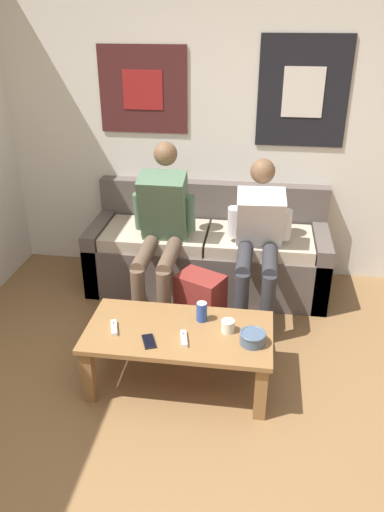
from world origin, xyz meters
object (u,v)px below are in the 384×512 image
(game_controller_near_left, at_px, (184,339))
(person_seated_adult, at_px, (161,227))
(cell_phone, at_px, (149,341))
(coffee_table, at_px, (179,339))
(pillar_candle, at_px, (228,326))
(drink_can_blue, at_px, (202,312))
(backpack, at_px, (200,305))
(ceramic_bowl, at_px, (253,337))
(game_controller_near_right, at_px, (114,328))
(person_seated_teen, at_px, (258,238))
(couch, at_px, (208,254))

(game_controller_near_left, bearing_deg, person_seated_adult, 108.31)
(cell_phone, bearing_deg, coffee_table, 43.64)
(coffee_table, bearing_deg, pillar_candle, 5.61)
(person_seated_adult, distance_m, drink_can_blue, 0.87)
(backpack, distance_m, pillar_candle, 0.63)
(ceramic_bowl, relative_size, game_controller_near_left, 1.04)
(game_controller_near_right, distance_m, cell_phone, 0.25)
(game_controller_near_left, height_order, cell_phone, game_controller_near_left)
(person_seated_teen, relative_size, game_controller_near_left, 7.73)
(backpack, relative_size, drink_can_blue, 3.60)
(drink_can_blue, bearing_deg, pillar_candle, -29.47)
(person_seated_adult, relative_size, person_seated_teen, 1.09)
(pillar_candle, distance_m, game_controller_near_right, 0.68)
(couch, distance_m, game_controller_near_left, 1.35)
(coffee_table, xyz_separation_m, person_seated_adult, (-0.27, 0.87, 0.35))
(person_seated_teen, bearing_deg, ceramic_bowl, -89.92)
(coffee_table, height_order, game_controller_near_right, game_controller_near_right)
(backpack, xyz_separation_m, drink_can_blue, (0.07, -0.44, 0.24))
(person_seated_adult, height_order, game_controller_near_right, person_seated_adult)
(coffee_table, relative_size, game_controller_near_right, 7.58)
(couch, xyz_separation_m, game_controller_near_right, (-0.42, -1.30, 0.11))
(game_controller_near_left, distance_m, game_controller_near_right, 0.43)
(pillar_candle, distance_m, cell_phone, 0.47)
(person_seated_adult, xyz_separation_m, pillar_candle, (0.56, -0.84, -0.24))
(game_controller_near_left, bearing_deg, ceramic_bowl, 4.05)
(backpack, bearing_deg, drink_can_blue, -81.12)
(coffee_table, relative_size, backpack, 2.50)
(person_seated_adult, bearing_deg, couch, 50.95)
(person_seated_teen, height_order, backpack, person_seated_teen)
(coffee_table, bearing_deg, drink_can_blue, 45.27)
(person_seated_teen, relative_size, drink_can_blue, 9.22)
(couch, distance_m, pillar_candle, 1.25)
(person_seated_adult, distance_m, ceramic_bowl, 1.20)
(backpack, height_order, cell_phone, backpack)
(drink_can_blue, bearing_deg, ceramic_bowl, -31.42)
(ceramic_bowl, distance_m, game_controller_near_right, 0.82)
(couch, height_order, drink_can_blue, couch)
(ceramic_bowl, height_order, cell_phone, ceramic_bowl)
(person_seated_adult, bearing_deg, cell_phone, -83.05)
(game_controller_near_right, bearing_deg, cell_phone, -21.72)
(couch, distance_m, drink_can_blue, 1.14)
(ceramic_bowl, relative_size, pillar_candle, 1.78)
(couch, height_order, game_controller_near_right, couch)
(couch, height_order, person_seated_adult, person_seated_adult)
(drink_can_blue, bearing_deg, backpack, 98.88)
(game_controller_near_right, bearing_deg, pillar_candle, 6.69)
(person_seated_teen, distance_m, game_controller_near_right, 1.26)
(person_seated_teen, xyz_separation_m, pillar_candle, (-0.15, -0.84, -0.20))
(person_seated_teen, distance_m, backpack, 0.64)
(person_seated_teen, bearing_deg, person_seated_adult, -179.77)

